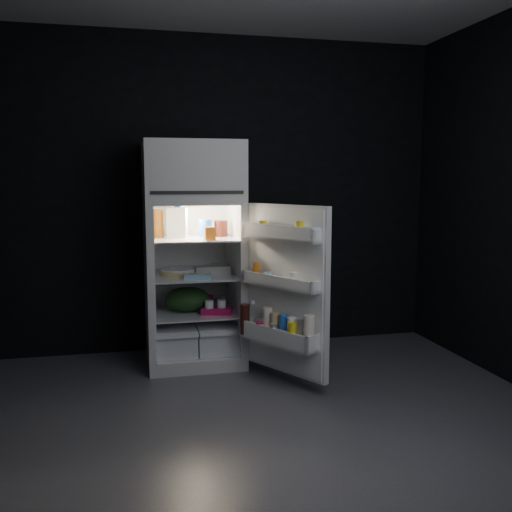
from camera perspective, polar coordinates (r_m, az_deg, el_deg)
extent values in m
cube|color=#545459|center=(3.63, -0.26, -16.48)|extent=(4.00, 3.40, 0.00)
cube|color=black|center=(4.99, -4.60, 6.10)|extent=(4.00, 0.00, 2.70)
cube|color=black|center=(1.70, 12.44, 2.82)|extent=(4.00, 0.00, 2.70)
cube|color=silver|center=(4.78, -6.16, -9.83)|extent=(0.76, 0.70, 0.10)
cube|color=silver|center=(4.60, -10.67, -2.28)|extent=(0.05, 0.70, 1.20)
cube|color=silver|center=(4.68, -1.96, -1.98)|extent=(0.05, 0.70, 1.20)
cube|color=white|center=(4.95, -6.72, -1.50)|extent=(0.66, 0.05, 1.20)
cube|color=silver|center=(4.57, -6.39, 5.68)|extent=(0.76, 0.70, 0.06)
cube|color=silver|center=(4.56, -6.44, 8.69)|extent=(0.76, 0.70, 0.42)
cube|color=black|center=(4.21, -5.84, 6.33)|extent=(0.68, 0.01, 0.02)
cube|color=white|center=(4.58, -10.30, -2.32)|extent=(0.01, 0.65, 1.20)
cube|color=white|center=(4.65, -2.25, -2.04)|extent=(0.01, 0.65, 1.20)
cube|color=white|center=(4.54, -6.35, 5.24)|extent=(0.66, 0.65, 0.01)
cube|color=white|center=(4.74, -6.13, -9.29)|extent=(0.66, 0.65, 0.01)
cube|color=white|center=(4.56, -6.30, 1.78)|extent=(0.65, 0.63, 0.01)
cube|color=white|center=(4.60, -6.24, -1.94)|extent=(0.65, 0.63, 0.01)
cube|color=white|center=(4.66, -6.19, -5.58)|extent=(0.65, 0.63, 0.01)
cube|color=white|center=(4.72, -8.19, -7.97)|extent=(0.32, 0.59, 0.22)
cube|color=white|center=(4.75, -4.19, -7.78)|extent=(0.32, 0.59, 0.22)
cube|color=white|center=(4.38, -7.85, -7.97)|extent=(0.32, 0.02, 0.03)
cube|color=white|center=(4.42, -3.55, -7.77)|extent=(0.32, 0.02, 0.03)
cube|color=#FFE5B2|center=(4.49, -6.27, 4.95)|extent=(0.14, 0.14, 0.02)
cube|color=silver|center=(4.10, 3.10, -3.38)|extent=(0.43, 0.68, 1.22)
cube|color=white|center=(4.08, 2.83, -3.43)|extent=(0.37, 0.62, 1.18)
cube|color=white|center=(4.00, 2.45, 1.70)|extent=(0.42, 0.63, 0.02)
cube|color=white|center=(3.97, 2.10, 2.21)|extent=(0.36, 0.60, 0.10)
cube|color=white|center=(3.77, 6.05, 1.88)|extent=(0.09, 0.06, 0.10)
cube|color=white|center=(4.23, -0.75, 2.55)|extent=(0.09, 0.06, 0.10)
cube|color=white|center=(4.04, 2.37, -3.04)|extent=(0.43, 0.64, 0.02)
cube|color=white|center=(4.01, 1.98, -2.63)|extent=(0.36, 0.60, 0.09)
cube|color=white|center=(3.82, 5.92, -3.20)|extent=(0.10, 0.07, 0.09)
cube|color=white|center=(4.27, -0.79, -1.99)|extent=(0.10, 0.07, 0.09)
cube|color=white|center=(4.12, 2.14, -8.61)|extent=(0.46, 0.66, 0.02)
cube|color=white|center=(4.07, 1.55, -8.04)|extent=(0.36, 0.60, 0.13)
cube|color=white|center=(3.89, 5.65, -8.81)|extent=(0.13, 0.09, 0.13)
cube|color=white|center=(4.34, -0.98, -7.03)|extent=(0.13, 0.09, 0.13)
cube|color=white|center=(3.99, 2.46, 3.01)|extent=(0.41, 0.62, 0.02)
cylinder|color=yellow|center=(3.87, 4.37, 2.58)|extent=(0.08, 0.08, 0.13)
cylinder|color=silver|center=(3.96, 2.87, 2.40)|extent=(0.08, 0.08, 0.08)
cylinder|color=yellow|center=(4.12, 0.66, 2.80)|extent=(0.08, 0.08, 0.11)
cylinder|color=white|center=(3.94, 3.73, -2.38)|extent=(0.07, 0.07, 0.11)
cylinder|color=#88B8D2|center=(4.12, 1.18, -2.15)|extent=(0.08, 0.08, 0.08)
cylinder|color=orange|center=(4.20, 0.04, -1.57)|extent=(0.08, 0.08, 0.13)
cylinder|color=#F8E6CB|center=(3.89, 5.33, -7.65)|extent=(0.10, 0.10, 0.24)
cylinder|color=silver|center=(3.95, 4.45, -7.71)|extent=(0.08, 0.08, 0.20)
cylinder|color=white|center=(4.00, 3.59, -7.52)|extent=(0.09, 0.09, 0.20)
cylinder|color=blue|center=(4.05, 2.76, -7.26)|extent=(0.09, 0.09, 0.20)
cylinder|color=tan|center=(4.11, 1.95, -7.06)|extent=(0.09, 0.09, 0.20)
cylinder|color=#F8E6CB|center=(4.16, 1.17, -6.69)|extent=(0.09, 0.09, 0.23)
cylinder|color=silver|center=(4.23, 0.40, -7.15)|extent=(0.09, 0.09, 0.13)
cylinder|color=yellow|center=(3.95, 3.62, -7.88)|extent=(0.08, 0.08, 0.18)
cylinder|color=silver|center=(4.08, 1.75, -7.67)|extent=(0.08, 0.08, 0.13)
cylinder|color=#B30F47|center=(4.17, 0.38, -7.41)|extent=(0.08, 0.08, 0.12)
cylinder|color=black|center=(4.27, -1.11, -6.32)|extent=(0.10, 0.10, 0.22)
cylinder|color=white|center=(4.24, -0.35, -4.62)|extent=(0.05, 0.05, 0.02)
cube|color=white|center=(4.57, -7.86, 3.35)|extent=(0.18, 0.18, 0.24)
cylinder|color=blue|center=(4.59, -5.08, 2.78)|extent=(0.14, 0.14, 0.14)
cylinder|color=black|center=(4.62, -3.53, 2.77)|extent=(0.14, 0.14, 0.13)
cylinder|color=orange|center=(4.61, -9.76, 3.22)|extent=(0.09, 0.09, 0.22)
cube|color=orange|center=(4.36, -4.66, 2.26)|extent=(0.08, 0.07, 0.10)
cube|color=gray|center=(4.57, -4.36, -1.46)|extent=(0.28, 0.11, 0.07)
cylinder|color=tan|center=(4.63, -7.69, -1.59)|extent=(0.40, 0.40, 0.04)
cube|color=#88B8D2|center=(4.39, -5.84, -2.06)|extent=(0.22, 0.15, 0.04)
cube|color=#F8E6CB|center=(4.81, -3.64, -1.11)|extent=(0.14, 0.11, 0.05)
ellipsoid|color=#193815|center=(4.65, -6.87, -4.31)|extent=(0.41, 0.36, 0.20)
cube|color=#B30F47|center=(4.55, -3.96, -5.47)|extent=(0.26, 0.18, 0.05)
cylinder|color=#B30F47|center=(4.84, -4.71, -4.44)|extent=(0.08, 0.08, 0.09)
cylinder|color=silver|center=(4.81, -3.39, -4.50)|extent=(0.08, 0.08, 0.09)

